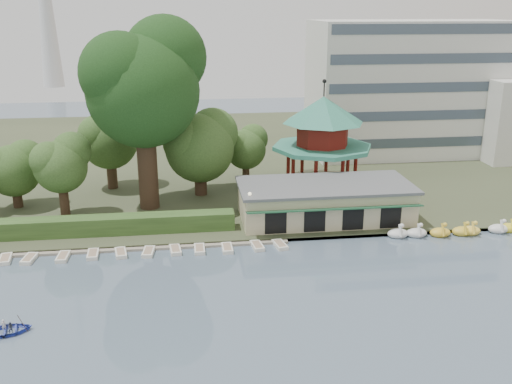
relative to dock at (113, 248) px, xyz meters
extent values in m
plane|color=slate|center=(12.00, -17.20, -0.12)|extent=(220.00, 220.00, 0.00)
cube|color=#424930|center=(12.00, 34.80, 0.08)|extent=(220.00, 70.00, 0.40)
cube|color=gray|center=(12.00, 0.10, 0.03)|extent=(220.00, 0.60, 0.30)
cube|color=gray|center=(0.00, 0.00, 0.00)|extent=(34.00, 1.60, 0.24)
cube|color=beige|center=(22.00, 4.80, 2.08)|extent=(18.00, 8.00, 3.60)
cube|color=#595B5E|center=(22.00, 4.80, 4.03)|extent=(18.60, 8.60, 0.30)
cube|color=#194C2D|center=(22.00, 0.50, 2.88)|extent=(18.00, 1.59, 0.45)
cylinder|color=beige|center=(24.00, 14.80, 0.88)|extent=(10.40, 10.40, 1.20)
cylinder|color=#318068|center=(24.00, 14.80, 5.73)|extent=(12.40, 12.40, 0.50)
cylinder|color=maroon|center=(24.00, 14.80, 7.38)|extent=(6.40, 6.40, 2.80)
cone|color=#318068|center=(24.00, 14.80, 10.38)|extent=(10.00, 10.00, 3.20)
cylinder|color=black|center=(24.00, 14.80, 12.88)|extent=(0.16, 0.16, 1.80)
cube|color=silver|center=(42.00, 32.80, 10.28)|extent=(30.00, 14.00, 20.00)
cube|color=#3A5B26|center=(-3.00, 3.30, 1.18)|extent=(30.00, 2.00, 1.80)
cylinder|color=black|center=(13.50, 1.80, 2.28)|extent=(0.12, 0.12, 4.00)
sphere|color=beige|center=(13.50, 1.80, 4.38)|extent=(0.36, 0.36, 0.36)
cylinder|color=#3A281C|center=(3.00, 10.80, 5.62)|extent=(2.20, 2.20, 10.67)
sphere|color=#1C3F17|center=(3.00, 10.80, 13.52)|extent=(12.25, 12.25, 12.25)
sphere|color=#1C3F17|center=(5.45, 12.64, 16.93)|extent=(9.18, 9.18, 9.18)
sphere|color=#1C3F17|center=(0.86, 9.58, 15.65)|extent=(8.57, 8.57, 8.57)
cylinder|color=#3A281C|center=(-6.00, 8.80, 2.57)|extent=(1.02, 1.02, 4.57)
sphere|color=#3A5B26|center=(-6.00, 8.80, 5.95)|extent=(5.65, 5.65, 5.65)
sphere|color=#3A5B26|center=(-4.87, 9.65, 7.42)|extent=(4.24, 4.24, 4.24)
sphere|color=#3A5B26|center=(-6.99, 8.24, 6.87)|extent=(3.95, 3.95, 3.95)
cylinder|color=#3A281C|center=(-12.00, 12.80, 2.03)|extent=(1.06, 1.06, 3.50)
sphere|color=#3A5B26|center=(-12.00, 12.80, 4.62)|extent=(5.90, 5.90, 5.90)
sphere|color=#3A5B26|center=(-10.82, 13.69, 5.74)|extent=(4.43, 4.43, 4.43)
sphere|color=#3A5B26|center=(-13.03, 12.21, 5.32)|extent=(4.13, 4.13, 4.13)
cylinder|color=#3A281C|center=(9.00, 14.80, 2.62)|extent=(1.49, 1.49, 4.69)
sphere|color=#3A5B26|center=(9.00, 14.80, 6.09)|extent=(8.27, 8.27, 8.27)
sphere|color=#3A5B26|center=(10.65, 16.04, 7.59)|extent=(6.20, 6.20, 6.20)
sphere|color=#3A5B26|center=(7.55, 13.97, 7.03)|extent=(5.79, 5.79, 5.79)
cylinder|color=#3A281C|center=(15.00, 18.80, 2.10)|extent=(0.93, 0.93, 3.64)
sphere|color=#3A5B26|center=(15.00, 18.80, 4.79)|extent=(5.17, 5.17, 5.17)
sphere|color=#3A5B26|center=(16.03, 19.58, 5.96)|extent=(3.88, 3.88, 3.88)
sphere|color=#3A5B26|center=(14.10, 18.28, 5.52)|extent=(3.62, 3.62, 3.62)
cylinder|color=#3A281C|center=(-2.00, 18.80, 2.73)|extent=(1.25, 1.25, 4.90)
sphere|color=#3A5B26|center=(-2.00, 18.80, 6.36)|extent=(6.97, 6.97, 6.97)
sphere|color=#3A5B26|center=(-0.61, 19.85, 7.92)|extent=(5.23, 5.23, 5.23)
sphere|color=#3A5B26|center=(-3.22, 18.10, 7.34)|extent=(4.88, 4.88, 4.88)
ellipsoid|color=white|center=(28.40, -0.46, 0.23)|extent=(2.16, 1.44, 0.99)
cylinder|color=white|center=(28.40, -1.01, 0.78)|extent=(0.26, 0.79, 1.29)
sphere|color=white|center=(28.40, -1.31, 1.43)|extent=(0.44, 0.44, 0.44)
ellipsoid|color=white|center=(30.35, -0.53, 0.23)|extent=(2.16, 1.44, 0.99)
cylinder|color=white|center=(30.35, -1.08, 0.78)|extent=(0.26, 0.79, 1.29)
sphere|color=white|center=(30.35, -1.38, 1.43)|extent=(0.44, 0.44, 0.44)
ellipsoid|color=gold|center=(32.79, -0.75, 0.23)|extent=(2.16, 1.44, 0.99)
cylinder|color=gold|center=(32.79, -1.30, 0.78)|extent=(0.26, 0.79, 1.29)
sphere|color=gold|center=(32.79, -1.60, 1.43)|extent=(0.44, 0.44, 0.44)
ellipsoid|color=gold|center=(35.18, -0.72, 0.23)|extent=(2.16, 1.44, 0.99)
cylinder|color=gold|center=(35.18, -1.27, 0.78)|extent=(0.26, 0.79, 1.29)
sphere|color=gold|center=(35.18, -1.57, 1.43)|extent=(0.44, 0.44, 0.44)
ellipsoid|color=yellow|center=(36.07, -0.69, 0.23)|extent=(2.16, 1.44, 0.99)
cylinder|color=yellow|center=(36.07, -1.24, 0.78)|extent=(0.26, 0.79, 1.29)
sphere|color=yellow|center=(36.07, -1.54, 1.43)|extent=(0.44, 0.44, 0.44)
ellipsoid|color=silver|center=(39.22, -0.57, 0.23)|extent=(2.16, 1.44, 0.99)
cylinder|color=silver|center=(39.22, -1.12, 0.78)|extent=(0.26, 0.79, 1.29)
sphere|color=silver|center=(39.22, -1.42, 1.43)|extent=(0.44, 0.44, 0.44)
ellipsoid|color=yellow|center=(40.47, -0.45, 0.23)|extent=(2.16, 1.44, 0.99)
cube|color=white|center=(-9.60, -1.38, 0.06)|extent=(1.29, 2.41, 0.36)
cube|color=white|center=(-7.42, -1.58, 0.06)|extent=(1.27, 2.41, 0.36)
cube|color=white|center=(-4.42, -1.56, 0.06)|extent=(1.06, 2.32, 0.36)
cube|color=white|center=(-1.74, -1.29, 0.06)|extent=(1.12, 2.35, 0.36)
cube|color=white|center=(0.84, -1.34, 0.06)|extent=(1.37, 2.44, 0.36)
cube|color=white|center=(3.41, -1.43, 0.06)|extent=(1.23, 2.39, 0.36)
cube|color=white|center=(5.95, -1.26, 0.06)|extent=(1.24, 2.39, 0.36)
cube|color=white|center=(8.25, -1.42, 0.06)|extent=(1.02, 2.31, 0.36)
cube|color=white|center=(10.90, -1.53, 0.06)|extent=(1.04, 2.32, 0.36)
cube|color=white|center=(13.84, -1.34, 0.06)|extent=(1.28, 2.41, 0.36)
cube|color=white|center=(16.08, -1.35, 0.06)|extent=(1.38, 2.44, 0.36)
imported|color=#3649B0|center=(-5.89, -14.19, 0.36)|extent=(5.24, 4.26, 0.96)
imported|color=silver|center=(-6.19, -13.99, 0.43)|extent=(0.37, 0.29, 0.91)
imported|color=#3B4254|center=(-5.59, -14.39, 0.42)|extent=(0.49, 0.42, 0.88)
cylinder|color=#3A281C|center=(-4.69, -14.19, 0.23)|extent=(0.94, 0.29, 2.01)
camera|label=1|loc=(7.20, -51.93, 22.22)|focal=40.00mm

